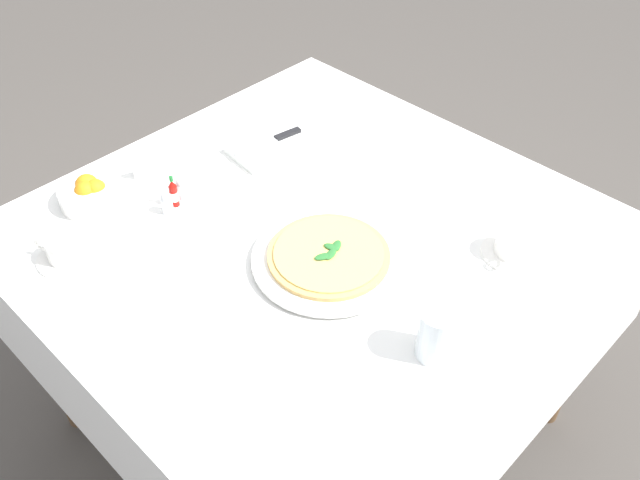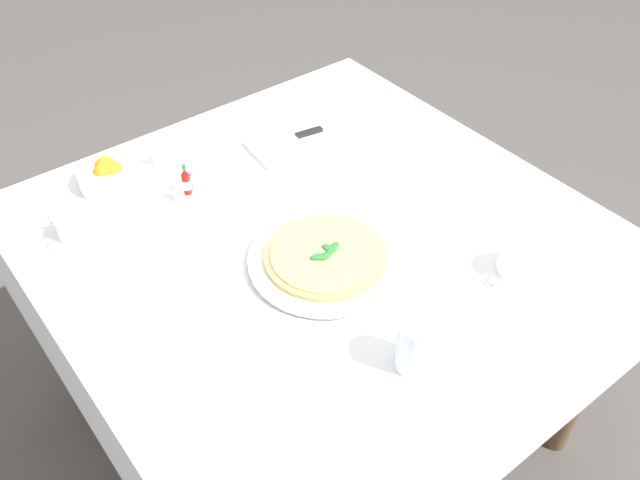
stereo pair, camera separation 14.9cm
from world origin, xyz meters
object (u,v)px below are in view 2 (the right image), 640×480
dinner_knife (292,138)px  hot_sauce_bottle (186,182)px  menu_card (170,152)px  coffee_cup_right_edge (515,262)px  coffee_cup_center_back (74,227)px  citrus_bowl (109,175)px  salt_shaker (178,191)px  water_glass_back_corner (415,347)px  pizza (325,255)px  pizza_plate (325,260)px  pepper_shaker (195,178)px  napkin_folded (293,142)px

dinner_knife → hot_sauce_bottle: size_ratio=2.35×
menu_card → coffee_cup_right_edge: bearing=132.0°
coffee_cup_center_back → citrus_bowl: size_ratio=0.87×
salt_shaker → citrus_bowl: bearing=-57.5°
citrus_bowl → menu_card: bearing=176.1°
water_glass_back_corner → citrus_bowl: water_glass_back_corner is taller
salt_shaker → menu_card: (-0.06, -0.15, 0.00)m
coffee_cup_center_back → pizza: bearing=133.0°
citrus_bowl → pizza: bearing=113.8°
pizza → coffee_cup_center_back: 0.56m
coffee_cup_right_edge → salt_shaker: size_ratio=2.31×
pizza_plate → salt_shaker: salt_shaker is taller
water_glass_back_corner → pepper_shaker: water_glass_back_corner is taller
dinner_knife → napkin_folded: bearing=180.0°
pizza → pizza_plate: bearing=-118.5°
water_glass_back_corner → hot_sauce_bottle: size_ratio=1.34×
napkin_folded → salt_shaker: salt_shaker is taller
coffee_cup_right_edge → pepper_shaker: 0.77m
pizza → pepper_shaker: (0.08, -0.40, 0.00)m
pizza_plate → pepper_shaker: (0.08, -0.40, 0.01)m
napkin_folded → menu_card: menu_card is taller
citrus_bowl → salt_shaker: (-0.10, 0.16, -0.00)m
pepper_shaker → napkin_folded: bearing=179.9°
citrus_bowl → water_glass_back_corner: bearing=103.3°
hot_sauce_bottle → pizza_plate: bearing=105.6°
pizza_plate → salt_shaker: bearing=-70.2°
coffee_cup_center_back → napkin_folded: bearing=179.2°
hot_sauce_bottle → pepper_shaker: size_ratio=1.48×
menu_card → coffee_cup_center_back: bearing=38.1°
coffee_cup_center_back → pepper_shaker: (-0.30, 0.01, -0.00)m
coffee_cup_center_back → menu_card: size_ratio=1.49×
coffee_cup_right_edge → water_glass_back_corner: 0.34m
coffee_cup_center_back → salt_shaker: size_ratio=2.31×
dinner_knife → coffee_cup_right_edge: bearing=107.6°
coffee_cup_center_back → dinner_knife: (-0.59, 0.01, -0.00)m
salt_shaker → water_glass_back_corner: bearing=98.3°
dinner_knife → menu_card: menu_card is taller
napkin_folded → menu_card: (0.29, -0.13, 0.02)m
coffee_cup_right_edge → water_glass_back_corner: (0.33, 0.05, 0.02)m
napkin_folded → coffee_cup_right_edge: bearing=103.2°
pepper_shaker → menu_card: 0.13m
dinner_knife → menu_card: bearing=-14.4°
pizza_plate → menu_card: size_ratio=3.78×
salt_shaker → menu_card: 0.16m
water_glass_back_corner → pepper_shaker: 0.71m
pizza → coffee_cup_right_edge: size_ratio=2.01×
pepper_shaker → menu_card: bearing=-92.0°
napkin_folded → citrus_bowl: size_ratio=1.55×
coffee_cup_center_back → salt_shaker: (-0.25, 0.03, -0.00)m
coffee_cup_center_back → hot_sauce_bottle: hot_sauce_bottle is taller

